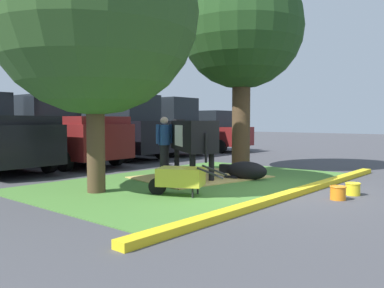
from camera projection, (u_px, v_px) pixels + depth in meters
ground_plane at (267, 191)px, 8.65m from camera, size 80.00×80.00×0.00m
grass_island at (195, 181)px, 9.91m from camera, size 8.04×5.16×0.02m
curb_yellow at (296, 192)px, 8.13m from camera, size 9.24×0.24×0.12m
hay_bedding at (201, 177)px, 10.54m from camera, size 3.60×2.97×0.04m
shade_tree_left at (94, 10)px, 8.17m from camera, size 4.36×4.36×6.00m
shade_tree_right at (242, 29)px, 11.75m from camera, size 3.65×3.65×6.13m
cow_holstein at (192, 136)px, 10.65m from camera, size 2.11×2.78×1.57m
calf_lying at (245, 171)px, 10.23m from camera, size 0.66×1.33×0.48m
person_handler at (164, 143)px, 11.30m from camera, size 0.51×0.34×1.64m
wheelbarrow at (180, 177)px, 8.01m from camera, size 1.09×1.56×0.63m
bucket_orange at (338, 193)px, 7.66m from camera, size 0.32×0.32×0.27m
bucket_yellow at (353, 189)px, 8.13m from camera, size 0.31×0.31×0.26m
pickup_truck_maroon at (59, 133)px, 13.82m from camera, size 2.36×5.46×2.42m
suv_black at (118, 127)px, 15.87m from camera, size 2.24×4.66×2.52m
suv_dark_grey at (160, 126)px, 17.99m from camera, size 2.24×4.66×2.52m
hatchback_white at (207, 131)px, 20.11m from camera, size 2.13×4.46×2.02m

